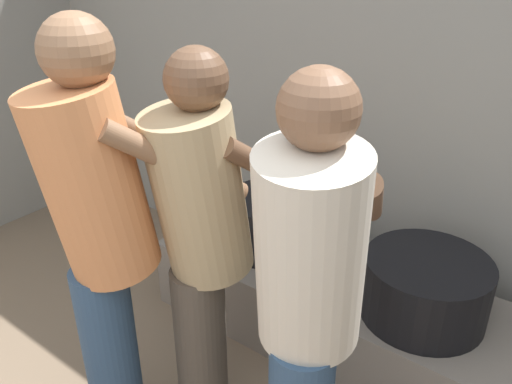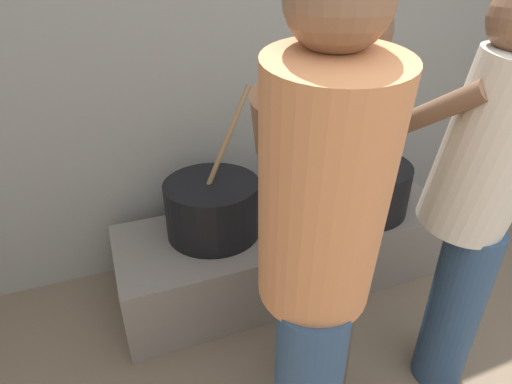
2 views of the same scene
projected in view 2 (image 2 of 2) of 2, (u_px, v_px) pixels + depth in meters
block_enclosure_rear at (275, 59)px, 2.34m from camera, size 5.47×0.20×2.22m
hearth_ledge at (289, 249)px, 2.31m from camera, size 1.82×0.60×0.38m
cooking_pot_main at (213, 208)px, 2.06m from camera, size 0.47×0.47×0.73m
cooking_pot_secondary at (361, 186)px, 2.28m from camera, size 0.52×0.52×0.27m
cook_in_cream_shirt at (478, 194)px, 1.43m from camera, size 0.53×0.72×1.55m
cook_in_orange_shirt at (317, 252)px, 1.05m from camera, size 0.56×0.74×1.63m
cook_in_tan_shirt at (336, 211)px, 1.36m from camera, size 0.48×0.70×1.52m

